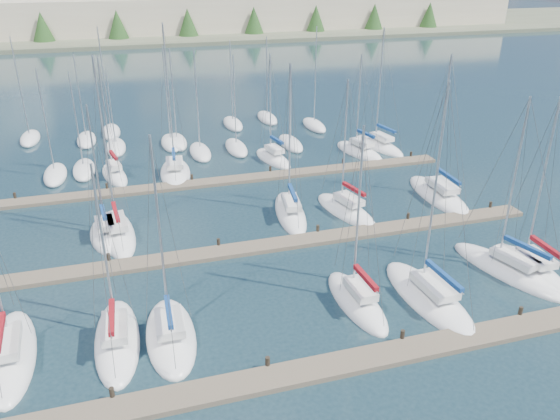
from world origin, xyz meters
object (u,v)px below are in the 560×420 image
object	(u,v)px
sailboat_r	(379,145)
sailboat_q	(359,151)
sailboat_g	(530,270)
sailboat_a	(11,355)
sailboat_i	(118,233)
sailboat_b	(117,340)
sailboat_k	(290,212)
sailboat_o	(175,172)
sailboat_l	(346,210)
sailboat_m	(438,195)
sailboat_c	(171,336)
sailboat_n	(115,175)
sailboat_f	(507,270)
sailboat_h	(106,235)
sailboat_p	(273,158)
sailboat_e	(429,297)
sailboat_d	(357,301)

from	to	relation	value
sailboat_r	sailboat_q	xyz separation A→B (m)	(-3.08, -1.30, -0.02)
sailboat_g	sailboat_a	bearing A→B (deg)	-178.70
sailboat_i	sailboat_b	world-z (taller)	sailboat_i
sailboat_k	sailboat_b	world-z (taller)	sailboat_k
sailboat_o	sailboat_l	world-z (taller)	sailboat_o
sailboat_i	sailboat_m	size ratio (longest dim) A/B	1.09
sailboat_i	sailboat_c	world-z (taller)	sailboat_i
sailboat_m	sailboat_n	bearing A→B (deg)	156.73
sailboat_f	sailboat_h	world-z (taller)	sailboat_f
sailboat_p	sailboat_n	bearing A→B (deg)	169.55
sailboat_i	sailboat_q	distance (m)	29.69
sailboat_e	sailboat_h	distance (m)	24.93
sailboat_r	sailboat_k	bearing A→B (deg)	-146.66
sailboat_q	sailboat_i	bearing A→B (deg)	-165.78
sailboat_n	sailboat_k	size ratio (longest dim) A/B	0.93
sailboat_k	sailboat_e	world-z (taller)	sailboat_e
sailboat_d	sailboat_r	world-z (taller)	sailboat_r
sailboat_p	sailboat_g	bearing A→B (deg)	-79.35
sailboat_d	sailboat_m	xyz separation A→B (m)	(14.21, 13.62, -0.02)
sailboat_a	sailboat_q	world-z (taller)	sailboat_a
sailboat_f	sailboat_p	size ratio (longest dim) A/B	1.09
sailboat_e	sailboat_f	xyz separation A→B (m)	(7.04, 1.45, -0.00)
sailboat_k	sailboat_h	distance (m)	15.22
sailboat_n	sailboat_l	bearing A→B (deg)	-48.49
sailboat_h	sailboat_q	xyz separation A→B (m)	(27.60, 13.07, -0.01)
sailboat_r	sailboat_k	xyz separation A→B (m)	(-15.46, -14.57, 0.00)
sailboat_g	sailboat_q	size ratio (longest dim) A/B	1.13
sailboat_f	sailboat_p	distance (m)	28.69
sailboat_e	sailboat_l	distance (m)	13.91
sailboat_r	sailboat_o	size ratio (longest dim) A/B	0.91
sailboat_n	sailboat_c	xyz separation A→B (m)	(2.58, -27.64, -0.02)
sailboat_m	sailboat_c	bearing A→B (deg)	-149.45
sailboat_a	sailboat_l	distance (m)	28.02
sailboat_i	sailboat_q	bearing A→B (deg)	21.13
sailboat_d	sailboat_o	distance (m)	27.78
sailboat_m	sailboat_k	bearing A→B (deg)	-178.48
sailboat_r	sailboat_b	xyz separation A→B (m)	(-30.20, -28.12, -0.02)
sailboat_h	sailboat_n	bearing A→B (deg)	81.05
sailboat_b	sailboat_m	size ratio (longest dim) A/B	0.85
sailboat_q	sailboat_p	bearing A→B (deg)	165.48
sailboat_n	sailboat_l	xyz separation A→B (m)	(19.08, -14.51, -0.02)
sailboat_n	sailboat_o	world-z (taller)	sailboat_o
sailboat_r	sailboat_a	world-z (taller)	sailboat_r
sailboat_l	sailboat_n	bearing A→B (deg)	130.57
sailboat_n	sailboat_e	distance (m)	34.19
sailboat_a	sailboat_l	xyz separation A→B (m)	(25.17, 12.30, -0.00)
sailboat_m	sailboat_i	bearing A→B (deg)	-178.54
sailboat_g	sailboat_l	distance (m)	15.48
sailboat_g	sailboat_h	size ratio (longest dim) A/B	1.16
sailboat_r	sailboat_h	distance (m)	33.88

